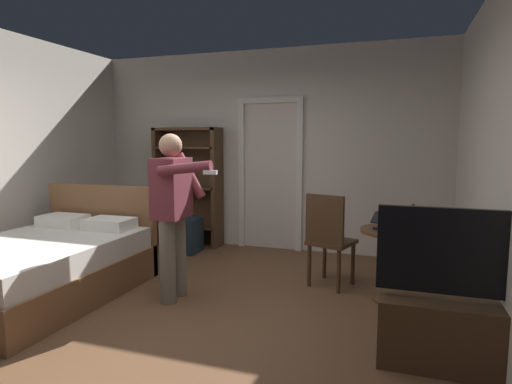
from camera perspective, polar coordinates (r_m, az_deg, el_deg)
name	(u,v)px	position (r m, az deg, el deg)	size (l,w,h in m)	color
ground_plane	(174,318)	(3.91, -11.00, -16.32)	(5.72, 5.72, 0.00)	brown
wall_back	(265,151)	(6.05, 1.25, 5.61)	(5.21, 0.12, 2.79)	silver
doorway_frame	(270,163)	(5.95, 1.92, 3.93)	(0.93, 0.08, 2.13)	white
bed	(44,266)	(4.74, -26.64, -8.87)	(1.44, 2.00, 1.02)	brown
bookshelf	(189,182)	(6.29, -9.01, 1.40)	(0.99, 0.32, 1.72)	#4C331E
tv_flatscreen	(452,321)	(3.27, 24.86, -15.51)	(1.00, 0.40, 1.10)	#4C331E
side_table	(395,253)	(4.27, 18.25, -7.80)	(0.66, 0.66, 0.70)	brown
laptop	(392,225)	(4.17, 17.85, -4.22)	(0.38, 0.39, 0.17)	black
bottle_on_table	(413,220)	(4.12, 20.36, -3.60)	(0.06, 0.06, 0.26)	#3E4832
wooden_chair	(329,236)	(4.48, 9.75, -5.93)	(0.53, 0.53, 0.99)	#4C331E
person_blue_shirt	(173,206)	(4.11, -11.10, -1.88)	(0.71, 0.53, 1.60)	gray
suitcase_dark	(183,235)	(5.96, -9.84, -5.72)	(0.46, 0.38, 0.48)	#1E2D38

